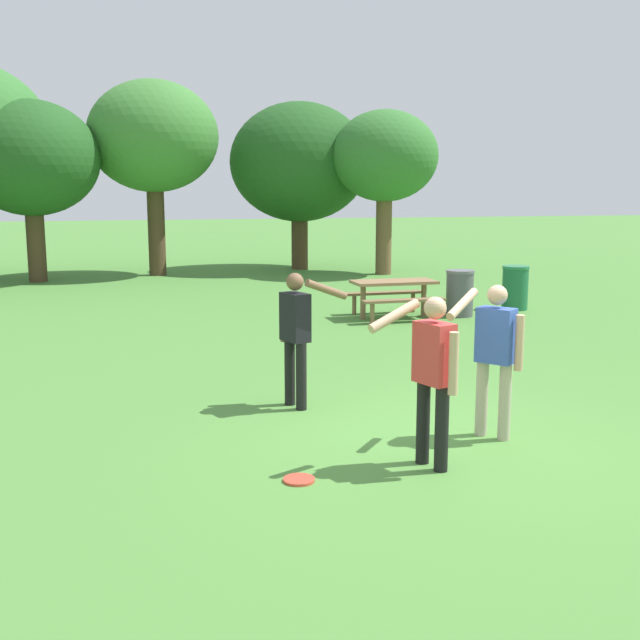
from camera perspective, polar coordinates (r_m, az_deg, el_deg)
ground_plane at (r=8.33m, az=8.90°, el=-8.70°), size 120.00×120.00×0.00m
person_thrower at (r=7.24m, az=8.38°, el=-3.61°), size 0.80×0.58×1.64m
person_catcher at (r=9.16m, az=-1.79°, el=-0.69°), size 0.80×0.58×1.64m
person_bystander at (r=8.22m, az=12.87°, el=-2.15°), size 0.84×0.50×1.64m
frisbee at (r=7.10m, az=-1.57°, el=-11.80°), size 0.29×0.29×0.03m
picnic_table_near at (r=15.75m, az=5.52°, el=2.19°), size 1.71×1.43×0.77m
trash_can_beside_table at (r=16.17m, az=10.36°, el=1.99°), size 0.59×0.59×0.96m
trash_can_further_along at (r=17.32m, az=14.32°, el=2.35°), size 0.59×0.59×0.96m
tree_far_right at (r=23.23m, az=-20.72°, el=11.14°), size 3.77×3.77×5.07m
tree_slender_mid at (r=24.02m, az=-12.31°, el=13.12°), size 3.89×3.89×5.82m
tree_back_left at (r=25.31m, az=-1.55°, el=11.62°), size 4.50×4.50×5.38m
tree_back_right at (r=23.83m, az=4.85°, el=11.96°), size 3.24×3.24×4.98m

